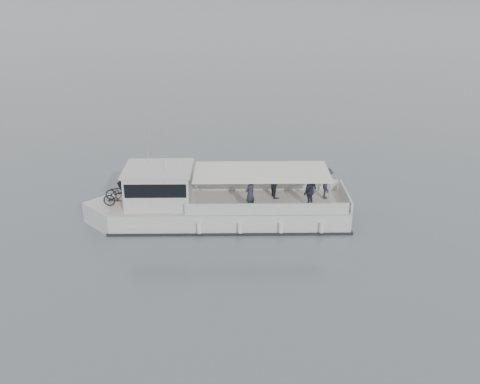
% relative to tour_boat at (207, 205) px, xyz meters
% --- Properties ---
extents(ground, '(1400.00, 1400.00, 0.00)m').
position_rel_tour_boat_xyz_m(ground, '(-4.61, 0.31, -0.86)').
color(ground, '#515960').
rests_on(ground, ground).
extents(tour_boat, '(12.28, 6.86, 5.27)m').
position_rel_tour_boat_xyz_m(tour_boat, '(0.00, 0.00, 0.00)').
color(tour_boat, silver).
rests_on(tour_boat, ground).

